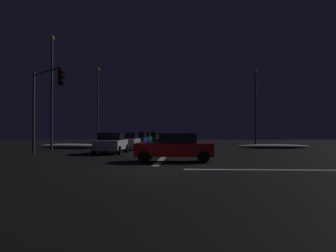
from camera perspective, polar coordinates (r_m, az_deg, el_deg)
The scene contains 16 objects.
ground at distance 15.79m, azimuth -2.52°, elevation -7.05°, with size 120.00×120.00×0.10m, color black.
stop_line_north at distance 24.85m, azimuth -0.43°, elevation -4.69°, with size 0.35×15.70×0.01m.
centre_line_ns at distance 36.42m, azimuth 0.72°, elevation -3.50°, with size 22.00×0.15×0.01m.
snow_bank_left_curb at distance 36.32m, azimuth -15.28°, elevation -3.10°, with size 6.20×1.50×0.48m.
snow_bank_right_curb at distance 36.71m, azimuth 16.36°, elevation -3.12°, with size 7.04×1.50×0.42m.
sedan_white at distance 27.21m, azimuth -9.00°, elevation -2.67°, with size 2.02×4.33×1.57m.
sedan_silver at distance 32.45m, azimuth -6.45°, elevation -2.40°, with size 2.02×4.33×1.57m.
sedan_blue at distance 38.88m, azimuth -4.83°, elevation -2.16°, with size 2.02×4.33×1.57m.
sedan_green at distance 44.68m, azimuth -3.95°, elevation -2.00°, with size 2.02×4.33×1.57m.
sedan_black at distance 50.68m, azimuth -2.79°, elevation -1.87°, with size 2.02×4.33×1.57m.
sedan_orange at distance 56.50m, azimuth -2.62°, elevation -1.78°, with size 2.02×4.33×1.57m.
sedan_red_crossing at distance 19.58m, azimuth 1.12°, elevation -3.37°, with size 4.33×2.02×1.57m.
traffic_signal_nw at distance 25.79m, azimuth -18.99°, elevation 4.77°, with size 3.49×3.49×6.01m.
streetlamp_right_far at distance 47.31m, azimuth 13.74°, elevation 3.77°, with size 0.44×0.44×9.58m.
streetlamp_left_near at distance 32.80m, azimuth -18.01°, elevation 6.23°, with size 0.44×0.44×9.98m.
streetlamp_left_far at distance 48.00m, azimuth -11.07°, elevation 4.00°, with size 0.44×0.44×10.08m.
Camera 1 is at (1.55, -15.63, 1.63)m, focal length 38.34 mm.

